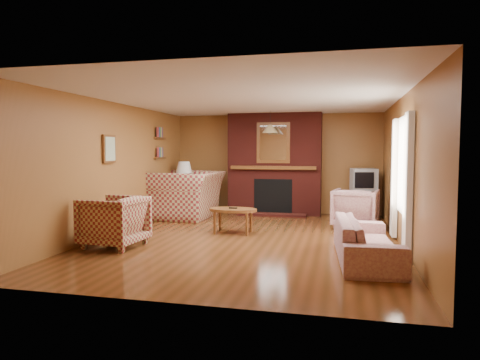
% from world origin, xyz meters
% --- Properties ---
extents(floor, '(6.50, 6.50, 0.00)m').
position_xyz_m(floor, '(0.00, 0.00, 0.00)').
color(floor, '#4C2910').
rests_on(floor, ground).
extents(ceiling, '(6.50, 6.50, 0.00)m').
position_xyz_m(ceiling, '(0.00, 0.00, 2.40)').
color(ceiling, silver).
rests_on(ceiling, wall_back).
extents(wall_back, '(6.50, 0.00, 6.50)m').
position_xyz_m(wall_back, '(0.00, 3.25, 1.20)').
color(wall_back, brown).
rests_on(wall_back, floor).
extents(wall_front, '(6.50, 0.00, 6.50)m').
position_xyz_m(wall_front, '(0.00, -3.25, 1.20)').
color(wall_front, brown).
rests_on(wall_front, floor).
extents(wall_left, '(0.00, 6.50, 6.50)m').
position_xyz_m(wall_left, '(-2.50, 0.00, 1.20)').
color(wall_left, brown).
rests_on(wall_left, floor).
extents(wall_right, '(0.00, 6.50, 6.50)m').
position_xyz_m(wall_right, '(2.50, 0.00, 1.20)').
color(wall_right, brown).
rests_on(wall_right, floor).
extents(fireplace, '(2.20, 0.82, 2.40)m').
position_xyz_m(fireplace, '(0.00, 2.98, 1.18)').
color(fireplace, '#4D1510').
rests_on(fireplace, floor).
extents(window_right, '(0.10, 1.85, 2.00)m').
position_xyz_m(window_right, '(2.45, -0.20, 1.13)').
color(window_right, beige).
rests_on(window_right, wall_right).
extents(bookshelf, '(0.09, 0.55, 0.71)m').
position_xyz_m(bookshelf, '(-2.44, 1.90, 1.67)').
color(bookshelf, brown).
rests_on(bookshelf, wall_left).
extents(botanical_print, '(0.05, 0.40, 0.50)m').
position_xyz_m(botanical_print, '(-2.47, -0.30, 1.55)').
color(botanical_print, brown).
rests_on(botanical_print, wall_left).
extents(pendant_light, '(0.36, 0.36, 0.48)m').
position_xyz_m(pendant_light, '(0.00, 2.30, 2.00)').
color(pendant_light, black).
rests_on(pendant_light, ceiling).
extents(plaid_loveseat, '(1.43, 1.62, 1.04)m').
position_xyz_m(plaid_loveseat, '(-1.85, 2.00, 0.52)').
color(plaid_loveseat, maroon).
rests_on(plaid_loveseat, floor).
extents(plaid_armchair, '(0.95, 0.93, 0.80)m').
position_xyz_m(plaid_armchair, '(-1.95, -1.09, 0.40)').
color(plaid_armchair, maroon).
rests_on(plaid_armchair, floor).
extents(floral_sofa, '(0.90, 2.01, 0.57)m').
position_xyz_m(floral_sofa, '(1.90, -1.08, 0.29)').
color(floral_sofa, '#BCA892').
rests_on(floral_sofa, floor).
extents(floral_armchair, '(0.96, 0.98, 0.77)m').
position_xyz_m(floral_armchair, '(1.84, 1.44, 0.39)').
color(floral_armchair, '#BCA892').
rests_on(floral_armchair, floor).
extents(coffee_table, '(0.89, 0.55, 0.48)m').
position_xyz_m(coffee_table, '(-0.37, 0.39, 0.40)').
color(coffee_table, brown).
rests_on(coffee_table, floor).
extents(side_table, '(0.50, 0.50, 0.61)m').
position_xyz_m(side_table, '(-2.10, 2.45, 0.30)').
color(side_table, brown).
rests_on(side_table, floor).
extents(table_lamp, '(0.39, 0.39, 0.65)m').
position_xyz_m(table_lamp, '(-2.10, 2.45, 0.97)').
color(table_lamp, silver).
rests_on(table_lamp, side_table).
extents(tv_stand, '(0.60, 0.56, 0.63)m').
position_xyz_m(tv_stand, '(2.05, 2.80, 0.31)').
color(tv_stand, black).
rests_on(tv_stand, floor).
extents(crt_tv, '(0.61, 0.60, 0.49)m').
position_xyz_m(crt_tv, '(2.05, 2.79, 0.87)').
color(crt_tv, '#A8ABB0').
rests_on(crt_tv, tv_stand).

